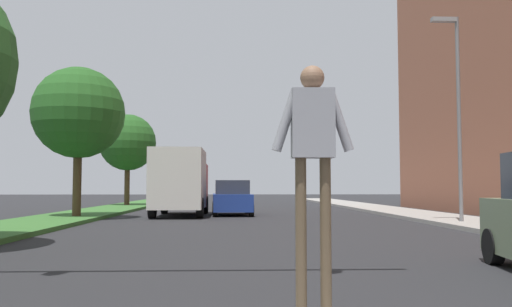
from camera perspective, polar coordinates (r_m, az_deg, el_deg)
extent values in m
plane|color=#262628|center=(27.32, -1.38, -6.51)|extent=(140.00, 140.00, 0.00)
cube|color=#386B2D|center=(26.30, -18.27, -6.28)|extent=(3.14, 64.00, 0.15)
cylinder|color=#4C3823|center=(24.01, -18.64, -2.48)|extent=(0.36, 0.36, 3.25)
sphere|color=#23561E|center=(24.22, -18.51, 4.17)|extent=(3.94, 3.94, 3.94)
cylinder|color=#4C3823|center=(37.75, -13.67, -2.99)|extent=(0.36, 0.36, 3.14)
sphere|color=#23561E|center=(37.87, -13.61, 1.17)|extent=(3.91, 3.91, 3.91)
cube|color=#9E9991|center=(26.78, 16.72, -6.26)|extent=(3.00, 64.00, 0.15)
cylinder|color=slate|center=(20.79, 20.96, 3.58)|extent=(0.14, 0.14, 7.50)
cube|color=gray|center=(21.35, 19.47, 13.38)|extent=(0.90, 0.24, 0.16)
cylinder|color=brown|center=(4.84, 7.50, -10.28)|extent=(0.10, 0.10, 1.65)
cylinder|color=brown|center=(4.81, 4.86, -10.33)|extent=(0.10, 0.10, 1.65)
cube|color=gray|center=(4.83, 6.09, 3.20)|extent=(0.39, 0.25, 0.62)
cylinder|color=gray|center=(4.86, 8.91, 3.54)|extent=(0.27, 0.10, 0.58)
cylinder|color=gray|center=(4.81, 3.24, 3.58)|extent=(0.27, 0.10, 0.58)
sphere|color=#8C664C|center=(4.89, 6.06, 8.09)|extent=(0.23, 0.23, 0.22)
cylinder|color=black|center=(10.57, 24.11, -9.10)|extent=(0.30, 0.66, 0.64)
cube|color=navy|center=(26.32, -2.61, -5.25)|extent=(2.02, 4.16, 0.82)
cube|color=#2D333D|center=(26.10, -2.58, -3.63)|extent=(1.70, 1.91, 0.67)
cylinder|color=black|center=(27.90, -4.48, -5.78)|extent=(0.25, 0.65, 0.64)
cylinder|color=black|center=(27.96, -1.00, -5.79)|extent=(0.25, 0.65, 0.64)
cylinder|color=black|center=(24.72, -4.43, -6.06)|extent=(0.25, 0.65, 0.64)
cylinder|color=black|center=(24.79, -0.50, -6.07)|extent=(0.25, 0.65, 0.64)
cube|color=#B7B7BC|center=(34.45, -7.26, -4.86)|extent=(1.87, 4.35, 0.79)
cube|color=#2D333D|center=(34.23, -7.28, -3.66)|extent=(1.63, 1.96, 0.64)
cylinder|color=black|center=(36.25, -8.38, -5.25)|extent=(0.22, 0.64, 0.64)
cylinder|color=black|center=(36.12, -5.72, -5.27)|extent=(0.22, 0.64, 0.64)
cylinder|color=black|center=(32.83, -8.96, -5.42)|extent=(0.22, 0.64, 0.64)
cylinder|color=black|center=(32.69, -6.02, -5.45)|extent=(0.22, 0.64, 0.64)
cube|color=maroon|center=(27.93, -7.63, -3.44)|extent=(2.30, 2.00, 2.20)
cube|color=beige|center=(24.85, -8.27, -2.73)|extent=(2.30, 4.20, 2.70)
cylinder|color=black|center=(28.06, -9.79, -5.46)|extent=(0.30, 0.90, 0.90)
cylinder|color=black|center=(27.87, -5.49, -5.51)|extent=(0.30, 0.90, 0.90)
cylinder|color=black|center=(23.95, -11.07, -5.78)|extent=(0.30, 0.90, 0.90)
cylinder|color=black|center=(23.73, -6.03, -5.84)|extent=(0.30, 0.90, 0.90)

